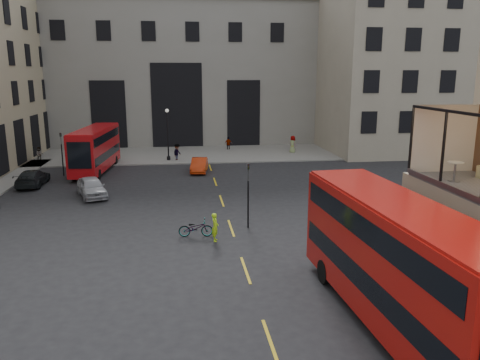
{
  "coord_description": "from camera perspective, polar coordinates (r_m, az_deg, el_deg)",
  "views": [
    {
      "loc": [
        -4.83,
        -13.74,
        8.8
      ],
      "look_at": [
        -1.55,
        11.41,
        3.0
      ],
      "focal_mm": 35.0,
      "sensor_mm": 36.0,
      "label": 1
    }
  ],
  "objects": [
    {
      "name": "ground",
      "position": [
        17.02,
        10.76,
        -18.51
      ],
      "size": [
        140.0,
        140.0,
        0.0
      ],
      "primitive_type": "plane",
      "color": "black",
      "rests_on": "ground"
    },
    {
      "name": "gateway",
      "position": [
        61.73,
        -7.79,
        13.31
      ],
      "size": [
        35.0,
        10.6,
        18.0
      ],
      "color": "gray",
      "rests_on": "ground"
    },
    {
      "name": "building_right",
      "position": [
        59.19,
        17.92,
        13.83
      ],
      "size": [
        16.6,
        18.6,
        20.0
      ],
      "color": "#A09681",
      "rests_on": "ground"
    },
    {
      "name": "pavement_far",
      "position": [
        52.49,
        -8.61,
        3.15
      ],
      "size": [
        40.0,
        12.0,
        0.12
      ],
      "primitive_type": "cube",
      "color": "slate",
      "rests_on": "ground"
    },
    {
      "name": "traffic_light_near",
      "position": [
        26.79,
        1.01,
        -0.88
      ],
      "size": [
        0.16,
        0.2,
        3.8
      ],
      "color": "black",
      "rests_on": "ground"
    },
    {
      "name": "traffic_light_far",
      "position": [
        43.43,
        -20.92,
        3.59
      ],
      "size": [
        0.16,
        0.2,
        3.8
      ],
      "color": "black",
      "rests_on": "ground"
    },
    {
      "name": "street_lamp_b",
      "position": [
        48.18,
        -8.78,
        5.09
      ],
      "size": [
        0.36,
        0.36,
        5.33
      ],
      "color": "black",
      "rests_on": "ground"
    },
    {
      "name": "bus_near",
      "position": [
        17.35,
        18.5,
        -8.94
      ],
      "size": [
        3.21,
        11.5,
        4.54
      ],
      "color": "#AE110C",
      "rests_on": "ground"
    },
    {
      "name": "bus_far",
      "position": [
        44.5,
        -17.22,
        3.83
      ],
      "size": [
        3.12,
        10.15,
        3.99
      ],
      "color": "#B20C10",
      "rests_on": "ground"
    },
    {
      "name": "car_a",
      "position": [
        35.69,
        -17.63,
        -0.83
      ],
      "size": [
        3.02,
        4.52,
        1.43
      ],
      "primitive_type": "imported",
      "rotation": [
        0.0,
        0.0,
        0.35
      ],
      "color": "#A9AAB1",
      "rests_on": "ground"
    },
    {
      "name": "car_b",
      "position": [
        42.72,
        -4.99,
        1.82
      ],
      "size": [
        1.84,
        4.02,
        1.28
      ],
      "primitive_type": "imported",
      "rotation": [
        0.0,
        0.0,
        -0.13
      ],
      "color": "#B82C0B",
      "rests_on": "ground"
    },
    {
      "name": "car_c",
      "position": [
        40.83,
        -23.97,
        0.25
      ],
      "size": [
        1.86,
        4.52,
        1.31
      ],
      "primitive_type": "imported",
      "rotation": [
        0.0,
        0.0,
        3.15
      ],
      "color": "black",
      "rests_on": "ground"
    },
    {
      "name": "bicycle",
      "position": [
        25.96,
        -5.42,
        -5.84
      ],
      "size": [
        1.91,
        0.75,
        0.99
      ],
      "primitive_type": "imported",
      "rotation": [
        0.0,
        0.0,
        1.52
      ],
      "color": "gray",
      "rests_on": "ground"
    },
    {
      "name": "cyclist",
      "position": [
        25.12,
        -3.05,
        -5.77
      ],
      "size": [
        0.43,
        0.6,
        1.55
      ],
      "primitive_type": "imported",
      "rotation": [
        0.0,
        0.0,
        1.46
      ],
      "color": "#C0FF1A",
      "rests_on": "ground"
    },
    {
      "name": "pedestrian_a",
      "position": [
        51.67,
        -23.23,
        2.88
      ],
      "size": [
        0.88,
        0.77,
        1.52
      ],
      "primitive_type": "imported",
      "rotation": [
        0.0,
        0.0,
        0.31
      ],
      "color": "gray",
      "rests_on": "ground"
    },
    {
      "name": "pedestrian_b",
      "position": [
        48.3,
        -7.66,
        3.34
      ],
      "size": [
        1.14,
        1.32,
        1.77
      ],
      "primitive_type": "imported",
      "rotation": [
        0.0,
        0.0,
        1.06
      ],
      "color": "gray",
      "rests_on": "ground"
    },
    {
      "name": "pedestrian_c",
      "position": [
        54.63,
        -1.43,
        4.44
      ],
      "size": [
        0.95,
        0.48,
        1.56
      ],
      "primitive_type": "imported",
      "rotation": [
        0.0,
        0.0,
        3.25
      ],
      "color": "gray",
      "rests_on": "ground"
    },
    {
      "name": "pedestrian_d",
      "position": [
        52.97,
        6.43,
        4.32
      ],
      "size": [
        0.97,
        1.14,
        1.98
      ],
      "primitive_type": "imported",
      "rotation": [
        0.0,
        0.0,
        2.0
      ],
      "color": "gray",
      "rests_on": "ground"
    },
    {
      "name": "cafe_table_far",
      "position": [
        20.39,
        24.75,
        1.28
      ],
      "size": [
        0.63,
        0.63,
        0.78
      ],
      "color": "beige",
      "rests_on": "cafe_floor"
    }
  ]
}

